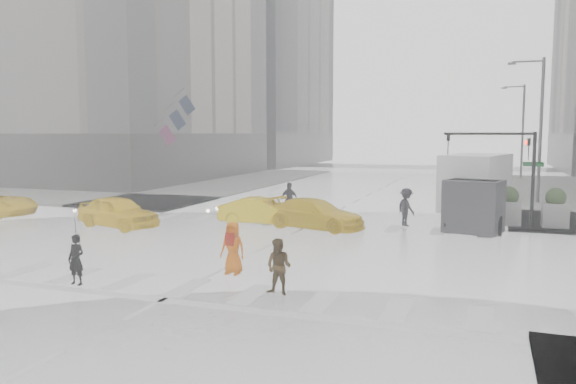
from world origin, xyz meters
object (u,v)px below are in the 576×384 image
at_px(taxi_front, 118,212).
at_px(taxi_mid, 261,211).
at_px(traffic_signal_pole, 511,159).
at_px(pedestrian_orange, 233,248).
at_px(pedestrian_brown, 279,267).
at_px(box_truck, 475,188).

bearing_deg(taxi_front, taxi_mid, -47.95).
distance_m(traffic_signal_pole, taxi_front, 18.45).
height_order(pedestrian_orange, taxi_front, pedestrian_orange).
bearing_deg(traffic_signal_pole, pedestrian_brown, -114.49).
distance_m(pedestrian_brown, pedestrian_orange, 2.73).
height_order(traffic_signal_pole, taxi_mid, traffic_signal_pole).
bearing_deg(taxi_mid, pedestrian_orange, -165.26).
xyz_separation_m(taxi_front, taxi_mid, (6.01, 2.97, -0.09)).
bearing_deg(pedestrian_orange, traffic_signal_pole, 55.18).
relative_size(pedestrian_brown, taxi_front, 0.36).
bearing_deg(pedestrian_orange, taxi_front, 145.33).
height_order(taxi_front, box_truck, box_truck).
distance_m(pedestrian_brown, taxi_front, 13.46).
bearing_deg(taxi_front, box_truck, -53.04).
xyz_separation_m(pedestrian_orange, taxi_mid, (-2.82, 9.08, -0.18)).
bearing_deg(pedestrian_orange, box_truck, 60.48).
distance_m(traffic_signal_pole, box_truck, 2.06).
height_order(pedestrian_orange, box_truck, box_truck).
height_order(traffic_signal_pole, pedestrian_brown, traffic_signal_pole).
bearing_deg(box_truck, pedestrian_orange, -105.18).
xyz_separation_m(traffic_signal_pole, pedestrian_brown, (-6.27, -13.77, -2.44)).
relative_size(pedestrian_brown, box_truck, 0.24).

